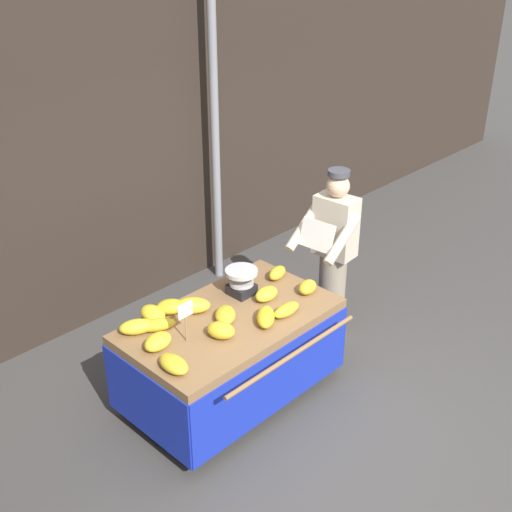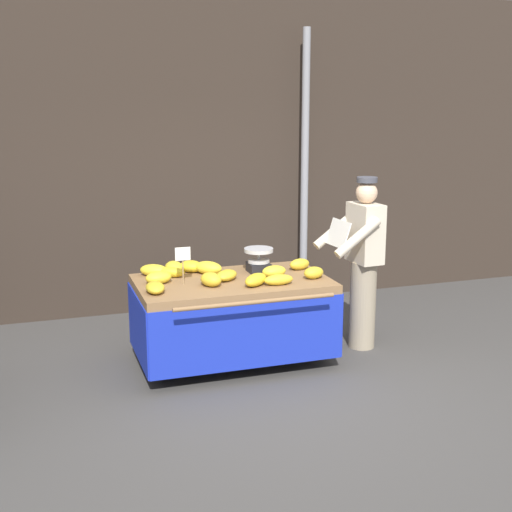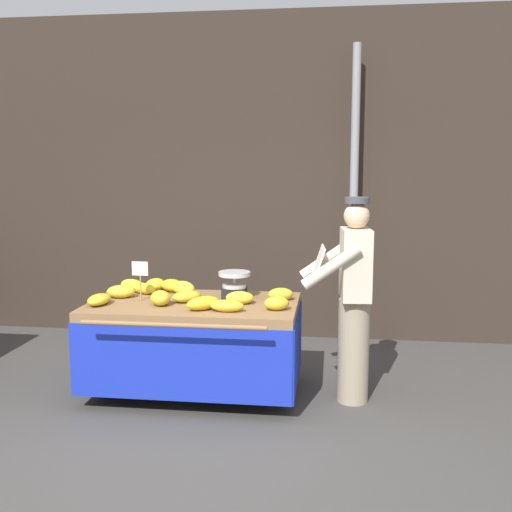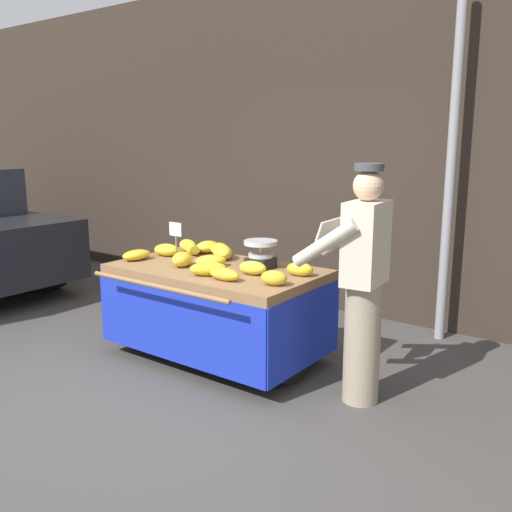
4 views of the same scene
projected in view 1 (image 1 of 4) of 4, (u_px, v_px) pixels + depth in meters
name	position (u px, v px, depth m)	size (l,w,h in m)	color
ground_plane	(332.00, 445.00, 5.23)	(60.00, 60.00, 0.00)	#423F3D
back_wall	(93.00, 140.00, 6.22)	(16.00, 0.24, 3.64)	#332821
street_pole	(215.00, 140.00, 6.89)	(0.09, 0.09, 3.23)	gray
banana_cart	(231.00, 339.00, 5.47)	(1.79, 1.23, 0.82)	olive
weighing_scale	(241.00, 282.00, 5.64)	(0.28, 0.28, 0.24)	black
price_sign	(185.00, 314.00, 4.96)	(0.14, 0.01, 0.34)	#997A51
banana_bunch_0	(266.00, 317.00, 5.27)	(0.14, 0.29, 0.11)	gold
banana_bunch_1	(221.00, 330.00, 5.09)	(0.16, 0.22, 0.13)	gold
banana_bunch_2	(174.00, 364.00, 4.74)	(0.16, 0.28, 0.09)	gold
banana_bunch_3	(157.00, 325.00, 5.18)	(0.12, 0.29, 0.10)	gold
banana_bunch_4	(225.00, 315.00, 5.31)	(0.16, 0.26, 0.10)	gold
banana_bunch_5	(153.00, 314.00, 5.31)	(0.17, 0.25, 0.11)	yellow
banana_bunch_6	(170.00, 307.00, 5.40)	(0.17, 0.23, 0.11)	gold
banana_bunch_7	(308.00, 287.00, 5.68)	(0.14, 0.20, 0.11)	gold
banana_bunch_8	(137.00, 327.00, 5.14)	(0.15, 0.27, 0.11)	yellow
banana_bunch_9	(158.00, 342.00, 4.97)	(0.17, 0.24, 0.11)	yellow
banana_bunch_10	(287.00, 310.00, 5.37)	(0.12, 0.27, 0.10)	gold
banana_bunch_11	(266.00, 294.00, 5.58)	(0.15, 0.23, 0.11)	yellow
banana_bunch_12	(193.00, 305.00, 5.41)	(0.17, 0.29, 0.12)	yellow
banana_bunch_13	(277.00, 273.00, 5.90)	(0.12, 0.22, 0.11)	gold
vendor_person	(333.00, 255.00, 6.19)	(0.60, 0.55, 1.71)	gray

